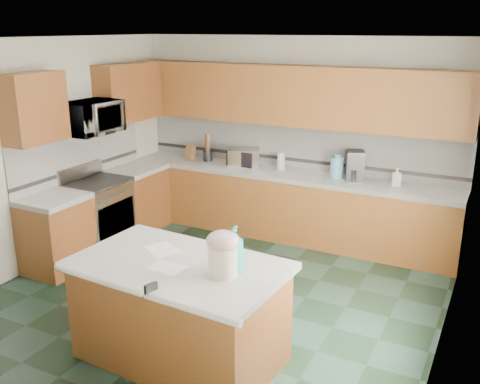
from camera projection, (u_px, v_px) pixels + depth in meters
The scene contains 52 objects.
floor at pixel (213, 297), 5.80m from camera, with size 4.60×4.60×0.00m, color black.
ceiling at pixel (209, 39), 5.00m from camera, with size 4.60×4.60×0.00m, color white.
wall_back at pixel (296, 137), 7.37m from camera, with size 4.60×0.04×2.70m, color silver.
wall_front at pixel (29, 264), 3.43m from camera, with size 4.60×0.04×2.70m, color silver.
wall_left at pixel (44, 154), 6.41m from camera, with size 0.04×4.60×2.70m, color silver.
wall_right at pixel (455, 212), 4.38m from camera, with size 0.04×4.60×2.70m, color silver.
back_base_cab at pixel (285, 207), 7.37m from camera, with size 4.60×0.60×0.86m, color #37190B.
back_countertop at pixel (286, 175), 7.23m from camera, with size 4.60×0.64×0.06m, color white.
back_upper_cab at pixel (292, 95), 7.04m from camera, with size 4.60×0.33×0.78m, color #37190B.
back_backsplash at pixel (295, 146), 7.38m from camera, with size 4.60×0.02×0.63m, color silver.
back_accent_band at pixel (294, 159), 7.43m from camera, with size 4.60×0.01×0.05m, color black.
left_base_cab_rear at pixel (137, 200), 7.64m from camera, with size 0.60×0.82×0.86m, color #37190B.
left_counter_rear at pixel (135, 169), 7.51m from camera, with size 0.64×0.82×0.06m, color white.
left_base_cab_front at pixel (57, 236), 6.34m from camera, with size 0.60×0.72×0.86m, color #37190B.
left_counter_front at pixel (53, 199), 6.21m from camera, with size 0.64×0.72×0.06m, color white.
left_backsplash at pixel (80, 154), 6.90m from camera, with size 0.02×2.30×0.63m, color silver.
left_accent_band at pixel (81, 169), 6.96m from camera, with size 0.01×2.30×0.05m, color black.
left_upper_cab_rear at pixel (129, 92), 7.37m from camera, with size 0.33×1.09×0.78m, color #37190B.
left_upper_cab_front at pixel (34, 108), 5.95m from camera, with size 0.33×0.72×0.78m, color #37190B.
range_body at pixel (99, 216), 6.97m from camera, with size 0.60×0.76×0.88m, color #B7B7BC.
range_oven_door at pixel (117, 223), 6.85m from camera, with size 0.02×0.68×0.55m, color black.
range_cooktop at pixel (96, 183), 6.83m from camera, with size 0.62×0.78×0.04m, color black.
range_handle at pixel (116, 195), 6.73m from camera, with size 0.02×0.02×0.66m, color #B7B7BC.
range_backguard at pixel (80, 171), 6.91m from camera, with size 0.06×0.76×0.18m, color #B7B7BC.
microwave at pixel (91, 118), 6.59m from camera, with size 0.73×0.50×0.41m, color #B7B7BC.
island_base at pixel (180, 314), 4.61m from camera, with size 1.68×0.96×0.86m, color #37190B.
island_top at pixel (178, 266), 4.48m from camera, with size 1.78×1.06×0.06m, color white.
island_bullnose at pixel (139, 293), 4.03m from camera, with size 0.06×0.06×1.78m, color white.
treat_jar at pixel (223, 260), 4.21m from camera, with size 0.24×0.24×0.25m, color white.
treat_jar_lid at pixel (223, 241), 4.16m from camera, with size 0.26×0.26×0.16m, color #D5A5AC.
treat_jar_knob at pixel (223, 234), 4.15m from camera, with size 0.03×0.03×0.09m, color tan.
treat_jar_knob_end_l at pixel (218, 234), 4.17m from camera, with size 0.05×0.05×0.05m, color tan.
treat_jar_knob_end_r at pixel (227, 235), 4.13m from camera, with size 0.05×0.05×0.05m, color tan.
soap_bottle_island at pixel (235, 250), 4.24m from camera, with size 0.15×0.15×0.39m, color teal.
paper_sheet_a at pixel (166, 268), 4.37m from camera, with size 0.28×0.21×0.00m, color white.
paper_sheet_b at pixel (162, 249), 4.73m from camera, with size 0.31×0.23×0.00m, color white.
clamp_body at pixel (151, 290), 3.99m from camera, with size 0.03×0.11×0.10m, color black.
clamp_handle at pixel (146, 296), 3.94m from camera, with size 0.02×0.02×0.08m, color black.
knife_block at pixel (190, 152), 7.92m from camera, with size 0.11×0.09×0.21m, color #472814.
utensil_crock at pixel (208, 155), 7.83m from camera, with size 0.13×0.13×0.16m, color black.
utensil_bundle at pixel (208, 142), 7.77m from camera, with size 0.08×0.08×0.24m, color #472814.
toaster_oven at pixel (244, 157), 7.52m from camera, with size 0.44×0.30×0.25m, color #B7B7BC.
toaster_oven_door at pixel (239, 159), 7.40m from camera, with size 0.40×0.01×0.21m, color black.
paper_towel at pixel (281, 161), 7.32m from camera, with size 0.11×0.11×0.24m, color white.
paper_towel_base at pixel (281, 169), 7.36m from camera, with size 0.16×0.16×0.01m, color #B7B7BC.
water_jug at pixel (337, 168), 6.93m from camera, with size 0.17×0.17×0.28m, color #599CBD.
water_jug_neck at pixel (338, 156), 6.89m from camera, with size 0.08×0.08×0.04m, color #599CBD.
coffee_maker at pixel (355, 165), 6.84m from camera, with size 0.22×0.24×0.38m, color black.
coffee_carafe at pixel (353, 175), 6.82m from camera, with size 0.16×0.16×0.16m, color black.
soap_bottle_back at pixel (397, 177), 6.60m from camera, with size 0.11×0.11×0.23m, color white.
soap_back_cap at pixel (398, 166), 6.56m from camera, with size 0.02×0.02×0.03m, color red.
window_light_proxy at pixel (450, 201), 4.18m from camera, with size 0.02×1.40×1.10m, color white.
Camera 1 is at (2.64, -4.49, 2.81)m, focal length 40.00 mm.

